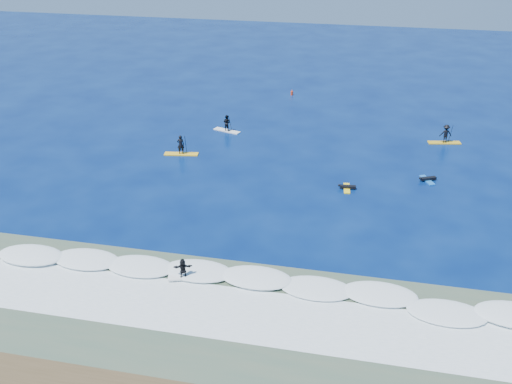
% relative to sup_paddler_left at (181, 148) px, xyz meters
% --- Properties ---
extents(ground, '(160.00, 160.00, 0.00)m').
position_rel_sup_paddler_left_xyz_m(ground, '(10.60, -9.58, -0.73)').
color(ground, '#031546').
rests_on(ground, ground).
extents(shallow_water, '(90.00, 13.00, 0.01)m').
position_rel_sup_paddler_left_xyz_m(shallow_water, '(10.60, -23.58, -0.73)').
color(shallow_water, '#3D5442').
rests_on(shallow_water, ground).
extents(breaking_wave, '(40.00, 6.00, 0.30)m').
position_rel_sup_paddler_left_xyz_m(breaking_wave, '(10.60, -19.58, -0.73)').
color(breaking_wave, white).
rests_on(breaking_wave, ground).
extents(whitewater, '(34.00, 5.00, 0.02)m').
position_rel_sup_paddler_left_xyz_m(whitewater, '(10.60, -22.58, -0.73)').
color(whitewater, silver).
rests_on(whitewater, ground).
extents(sup_paddler_left, '(3.43, 1.35, 2.34)m').
position_rel_sup_paddler_left_xyz_m(sup_paddler_left, '(0.00, 0.00, 0.00)').
color(sup_paddler_left, yellow).
rests_on(sup_paddler_left, ground).
extents(sup_paddler_center, '(3.12, 1.66, 2.13)m').
position_rel_sup_paddler_left_xyz_m(sup_paddler_center, '(2.80, 7.15, 0.07)').
color(sup_paddler_center, white).
rests_on(sup_paddler_center, ground).
extents(sup_paddler_right, '(3.42, 1.45, 2.33)m').
position_rel_sup_paddler_left_xyz_m(sup_paddler_right, '(25.69, 8.49, 0.18)').
color(sup_paddler_right, gold).
rests_on(sup_paddler_right, ground).
extents(prone_paddler_near, '(1.57, 2.01, 0.41)m').
position_rel_sup_paddler_left_xyz_m(prone_paddler_near, '(16.54, -4.24, -0.59)').
color(prone_paddler_near, yellow).
rests_on(prone_paddler_near, ground).
extents(prone_paddler_far, '(1.56, 2.09, 0.43)m').
position_rel_sup_paddler_left_xyz_m(prone_paddler_far, '(23.48, -1.10, -0.59)').
color(prone_paddler_far, blue).
rests_on(prone_paddler_far, ground).
extents(wave_surfer, '(2.09, 1.20, 1.46)m').
position_rel_sup_paddler_left_xyz_m(wave_surfer, '(6.89, -19.96, 0.09)').
color(wave_surfer, white).
rests_on(wave_surfer, breaking_wave).
extents(marker_buoy, '(0.32, 0.32, 0.75)m').
position_rel_sup_paddler_left_xyz_m(marker_buoy, '(7.74, 21.47, -0.40)').
color(marker_buoy, red).
rests_on(marker_buoy, ground).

